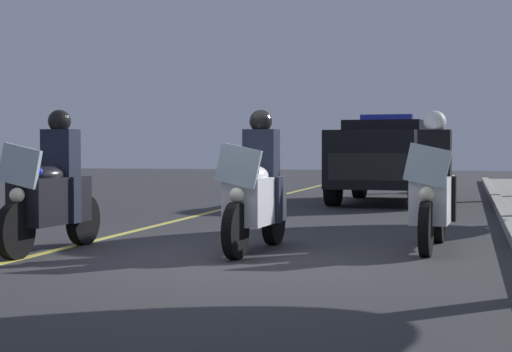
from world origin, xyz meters
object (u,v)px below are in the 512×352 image
police_motorcycle_lead_right (256,194)px  police_motorcycle_trailing (433,193)px  police_suv (386,157)px  police_motorcycle_lead_left (52,194)px  cyclist_background (438,163)px

police_motorcycle_lead_right → police_motorcycle_trailing: (-0.75, 2.06, 0.00)m
police_suv → police_motorcycle_trailing: bearing=9.2°
police_motorcycle_lead_right → police_motorcycle_trailing: same height
police_motorcycle_lead_left → police_suv: 10.74m
police_motorcycle_lead_left → police_motorcycle_lead_right: bearing=105.2°
police_suv → cyclist_background: (-4.98, 1.03, -0.22)m
police_motorcycle_trailing → police_suv: size_ratio=0.43×
police_suv → police_motorcycle_lead_right: bearing=-3.7°
police_motorcycle_trailing → cyclist_background: (-13.88, -0.41, 0.14)m
police_motorcycle_lead_left → cyclist_background: police_motorcycle_lead_left is taller
police_motorcycle_lead_left → police_motorcycle_lead_right: 2.46m
police_motorcycle_lead_right → police_motorcycle_trailing: bearing=110.1°
police_motorcycle_lead_right → police_motorcycle_trailing: 2.19m
police_motorcycle_lead_left → police_suv: police_suv is taller
police_motorcycle_lead_right → police_suv: size_ratio=0.43×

